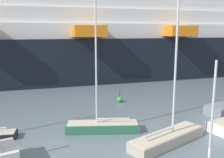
{
  "coord_description": "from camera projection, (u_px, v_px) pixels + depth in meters",
  "views": [
    {
      "loc": [
        -8.55,
        -8.37,
        7.94
      ],
      "look_at": [
        0.0,
        16.9,
        2.84
      ],
      "focal_mm": 40.62,
      "sensor_mm": 36.0,
      "label": 1
    }
  ],
  "objects": [
    {
      "name": "sailboat_0",
      "position": [
        168.0,
        136.0,
        17.99
      ],
      "size": [
        6.6,
        3.7,
        11.71
      ],
      "rotation": [
        0.0,
        0.0,
        0.34
      ],
      "color": "#BCB29E",
      "rests_on": "ground_plane"
    },
    {
      "name": "sailboat_4",
      "position": [
        102.0,
        125.0,
        20.2
      ],
      "size": [
        5.96,
        2.99,
        10.74
      ],
      "rotation": [
        0.0,
        0.0,
        2.86
      ],
      "color": "#2D6B51",
      "rests_on": "ground_plane"
    },
    {
      "name": "channel_buoy_0",
      "position": [
        120.0,
        99.0,
        28.51
      ],
      "size": [
        0.63,
        0.63,
        1.4
      ],
      "color": "green",
      "rests_on": "ground_plane"
    },
    {
      "name": "cruise_ship",
      "position": [
        34.0,
        41.0,
        41.83
      ],
      "size": [
        123.81,
        22.25,
        19.61
      ],
      "rotation": [
        0.0,
        0.0,
        -0.03
      ],
      "color": "black",
      "rests_on": "ground_plane"
    }
  ]
}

